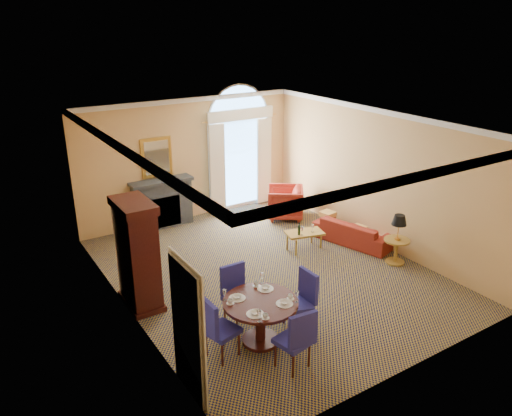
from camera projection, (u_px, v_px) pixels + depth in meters
ground at (269, 272)px, 10.63m from camera, size 7.50×7.50×0.00m
room_envelope at (251, 151)px, 10.24m from camera, size 6.04×7.52×3.45m
armoire at (138, 256)px, 9.12m from camera, size 0.59×1.05×2.07m
dining_table at (261, 312)px, 8.15m from camera, size 1.24×1.24×0.98m
dining_chair_north at (236, 290)px, 8.75m from camera, size 0.51×0.51×1.06m
dining_chair_south at (297, 337)px, 7.47m from camera, size 0.55×0.55×1.06m
dining_chair_east at (303, 296)px, 8.56m from camera, size 0.60×0.60×1.06m
dining_chair_west at (216, 325)px, 7.75m from camera, size 0.58×0.58×1.06m
sofa at (354, 232)px, 11.93m from camera, size 1.26×2.05×0.56m
armchair at (285, 203)px, 13.36m from camera, size 1.30×1.29×0.86m
coffee_table at (304, 233)px, 11.52m from camera, size 0.95×0.68×0.73m
side_table at (398, 233)px, 10.78m from camera, size 0.56×0.56×1.11m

